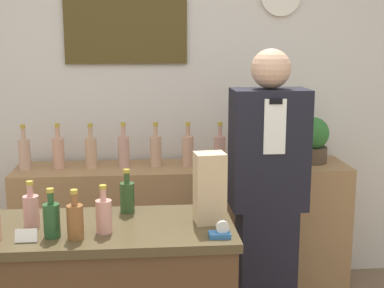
{
  "coord_description": "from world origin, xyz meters",
  "views": [
    {
      "loc": [
        -0.11,
        -1.74,
        1.74
      ],
      "look_at": [
        0.15,
        1.14,
        1.17
      ],
      "focal_mm": 50.0,
      "sensor_mm": 36.0,
      "label": 1
    }
  ],
  "objects_px": {
    "potted_plant": "(312,140)",
    "tape_dispenser": "(221,232)",
    "shopkeeper": "(267,197)",
    "paper_bag": "(210,188)"
  },
  "relations": [
    {
      "from": "tape_dispenser",
      "to": "shopkeeper",
      "type": "bearing_deg",
      "value": 64.22
    },
    {
      "from": "shopkeeper",
      "to": "potted_plant",
      "type": "bearing_deg",
      "value": 52.82
    },
    {
      "from": "paper_bag",
      "to": "tape_dispenser",
      "type": "relative_size",
      "value": 3.59
    },
    {
      "from": "potted_plant",
      "to": "tape_dispenser",
      "type": "relative_size",
      "value": 3.48
    },
    {
      "from": "tape_dispenser",
      "to": "paper_bag",
      "type": "bearing_deg",
      "value": 97.25
    },
    {
      "from": "paper_bag",
      "to": "tape_dispenser",
      "type": "distance_m",
      "value": 0.24
    },
    {
      "from": "shopkeeper",
      "to": "paper_bag",
      "type": "xyz_separation_m",
      "value": [
        -0.41,
        -0.61,
        0.24
      ]
    },
    {
      "from": "shopkeeper",
      "to": "paper_bag",
      "type": "relative_size",
      "value": 5.22
    },
    {
      "from": "shopkeeper",
      "to": "paper_bag",
      "type": "distance_m",
      "value": 0.77
    },
    {
      "from": "shopkeeper",
      "to": "paper_bag",
      "type": "bearing_deg",
      "value": -124.0
    }
  ]
}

